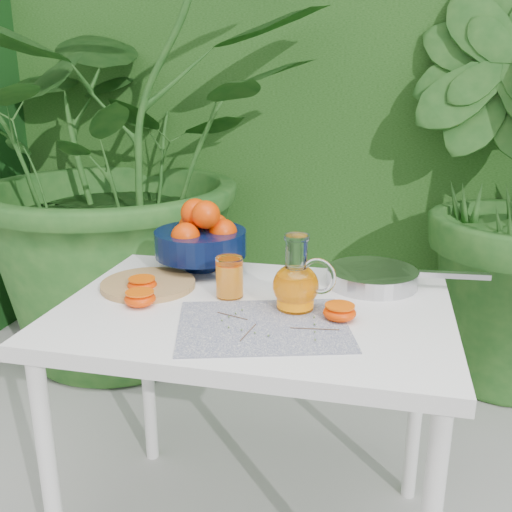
% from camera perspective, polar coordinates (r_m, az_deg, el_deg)
% --- Properties ---
extents(hedge_backdrop, '(8.00, 1.65, 2.50)m').
position_cam_1_polar(hedge_backdrop, '(3.38, 7.49, 15.19)').
color(hedge_backdrop, '#184012').
rests_on(hedge_backdrop, ground).
extents(potted_plant_left, '(2.75, 2.75, 2.01)m').
position_cam_1_polar(potted_plant_left, '(2.76, -13.03, 10.52)').
color(potted_plant_left, '#1E531C').
rests_on(potted_plant_left, ground).
extents(potted_plant_right, '(2.47, 2.47, 1.75)m').
position_cam_1_polar(potted_plant_right, '(2.66, 23.69, 6.38)').
color(potted_plant_right, '#1E531C').
rests_on(potted_plant_right, ground).
extents(white_table, '(1.00, 0.70, 0.75)m').
position_cam_1_polar(white_table, '(1.51, -0.17, -7.89)').
color(white_table, white).
rests_on(white_table, ground).
extents(placemat, '(0.47, 0.41, 0.00)m').
position_cam_1_polar(placemat, '(1.37, 0.74, -6.96)').
color(placemat, '#0C1447').
rests_on(placemat, white_table).
extents(cutting_board, '(0.28, 0.28, 0.02)m').
position_cam_1_polar(cutting_board, '(1.64, -10.72, -2.82)').
color(cutting_board, '#AC814D').
rests_on(cutting_board, white_table).
extents(fruit_bowl, '(0.36, 0.36, 0.22)m').
position_cam_1_polar(fruit_bowl, '(1.74, -5.48, 1.89)').
color(fruit_bowl, black).
rests_on(fruit_bowl, white_table).
extents(juice_pitcher, '(0.18, 0.15, 0.19)m').
position_cam_1_polar(juice_pitcher, '(1.44, 4.08, -2.76)').
color(juice_pitcher, white).
rests_on(juice_pitcher, white_table).
extents(juice_tumbler, '(0.09, 0.09, 0.11)m').
position_cam_1_polar(juice_tumbler, '(1.52, -2.67, -2.20)').
color(juice_tumbler, white).
rests_on(juice_tumbler, white_table).
extents(saute_pan, '(0.46, 0.28, 0.05)m').
position_cam_1_polar(saute_pan, '(1.65, 11.68, -2.00)').
color(saute_pan, '#B5B5B9').
rests_on(saute_pan, white_table).
extents(orange_halves, '(0.64, 0.19, 0.04)m').
position_cam_1_polar(orange_halves, '(1.49, -5.31, -4.18)').
color(orange_halves, '#E83202').
rests_on(orange_halves, white_table).
extents(thyme_sprigs, '(0.31, 0.17, 0.01)m').
position_cam_1_polar(thyme_sprigs, '(1.36, 1.05, -6.93)').
color(thyme_sprigs, brown).
rests_on(thyme_sprigs, white_table).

